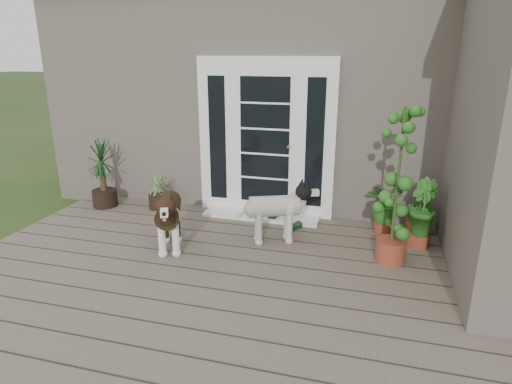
# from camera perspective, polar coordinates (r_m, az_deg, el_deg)

# --- Properties ---
(deck) EXTENTS (6.20, 4.60, 0.12)m
(deck) POSITION_cam_1_polar(r_m,az_deg,el_deg) (4.39, -3.53, -13.40)
(deck) COLOR #6B5B4C
(deck) RESTS_ON ground
(house_main) EXTENTS (7.40, 4.00, 3.10)m
(house_main) POSITION_cam_1_polar(r_m,az_deg,el_deg) (7.93, 6.44, 12.10)
(house_main) COLOR #665E54
(house_main) RESTS_ON ground
(door_unit) EXTENTS (1.90, 0.14, 2.15)m
(door_unit) POSITION_cam_1_polar(r_m,az_deg,el_deg) (6.03, 1.25, 6.97)
(door_unit) COLOR white
(door_unit) RESTS_ON deck
(door_step) EXTENTS (1.60, 0.40, 0.05)m
(door_step) POSITION_cam_1_polar(r_m,az_deg,el_deg) (6.13, 0.72, -3.05)
(door_step) COLOR white
(door_step) RESTS_ON deck
(brindle_dog) EXTENTS (0.67, 0.93, 0.71)m
(brindle_dog) POSITION_cam_1_polar(r_m,az_deg,el_deg) (5.16, -11.22, -3.63)
(brindle_dog) COLOR #312312
(brindle_dog) RESTS_ON deck
(white_dog) EXTENTS (0.87, 0.62, 0.66)m
(white_dog) POSITION_cam_1_polar(r_m,az_deg,el_deg) (5.27, 2.35, -3.10)
(white_dog) COLOR silver
(white_dog) RESTS_ON deck
(spider_plant) EXTENTS (0.65, 0.65, 0.58)m
(spider_plant) POSITION_cam_1_polar(r_m,az_deg,el_deg) (6.55, -12.43, 0.37)
(spider_plant) COLOR #708F58
(spider_plant) RESTS_ON deck
(yucca) EXTENTS (0.78, 0.78, 0.98)m
(yucca) POSITION_cam_1_polar(r_m,az_deg,el_deg) (6.82, -19.32, 2.17)
(yucca) COLOR black
(yucca) RESTS_ON deck
(herb_a) EXTENTS (0.69, 0.69, 0.63)m
(herb_a) POSITION_cam_1_polar(r_m,az_deg,el_deg) (5.75, 16.39, -2.16)
(herb_a) COLOR #1C621C
(herb_a) RESTS_ON deck
(herb_b) EXTENTS (0.49, 0.49, 0.60)m
(herb_b) POSITION_cam_1_polar(r_m,az_deg,el_deg) (5.52, 20.52, -3.66)
(herb_b) COLOR #18561A
(herb_b) RESTS_ON deck
(herb_c) EXTENTS (0.48, 0.48, 0.54)m
(herb_c) POSITION_cam_1_polar(r_m,az_deg,el_deg) (5.90, 20.42, -2.55)
(herb_c) COLOR #1E5518
(herb_c) RESTS_ON deck
(sapling) EXTENTS (0.66, 0.66, 1.75)m
(sapling) POSITION_cam_1_polar(r_m,az_deg,el_deg) (4.83, 17.87, 0.88)
(sapling) COLOR #26611B
(sapling) RESTS_ON deck
(clog_left) EXTENTS (0.20, 0.33, 0.09)m
(clog_left) POSITION_cam_1_polar(r_m,az_deg,el_deg) (6.06, 2.48, -3.14)
(clog_left) COLOR black
(clog_left) RESTS_ON deck
(clog_right) EXTENTS (0.24, 0.28, 0.08)m
(clog_right) POSITION_cam_1_polar(r_m,az_deg,el_deg) (5.75, 4.97, -4.46)
(clog_right) COLOR black
(clog_right) RESTS_ON deck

